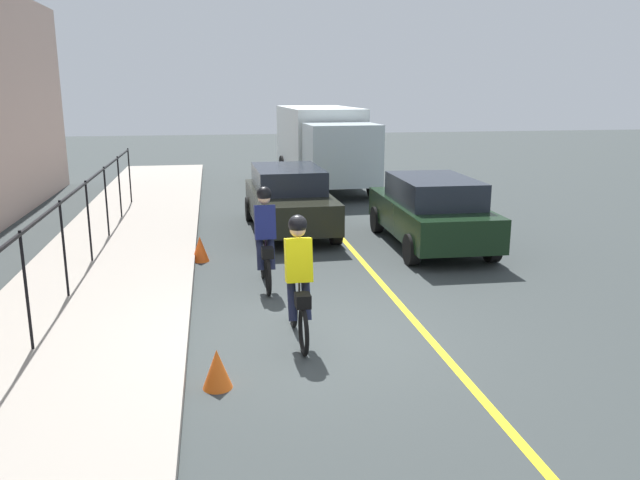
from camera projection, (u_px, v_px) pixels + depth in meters
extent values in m
plane|color=#343A3A|center=(316.00, 338.00, 9.10)|extent=(80.00, 80.00, 0.00)
cube|color=yellow|center=(423.00, 330.00, 9.35)|extent=(36.00, 0.12, 0.01)
cube|color=#9C9489|center=(67.00, 349.00, 8.52)|extent=(40.00, 3.20, 0.15)
cylinder|color=black|center=(26.00, 291.00, 8.16)|extent=(0.04, 0.04, 1.60)
cylinder|color=black|center=(64.00, 249.00, 10.27)|extent=(0.04, 0.04, 1.60)
cylinder|color=black|center=(89.00, 221.00, 12.38)|extent=(0.04, 0.04, 1.60)
cylinder|color=black|center=(106.00, 201.00, 14.49)|extent=(0.04, 0.04, 1.60)
cylinder|color=black|center=(120.00, 187.00, 16.60)|extent=(0.04, 0.04, 1.60)
cylinder|color=black|center=(130.00, 175.00, 18.71)|extent=(0.04, 0.04, 1.60)
cube|color=black|center=(42.00, 217.00, 9.03)|extent=(19.83, 0.04, 0.04)
torus|color=black|center=(263.00, 261.00, 11.86)|extent=(0.66, 0.07, 0.66)
torus|color=black|center=(268.00, 277.00, 10.86)|extent=(0.66, 0.07, 0.66)
cube|color=black|center=(265.00, 255.00, 11.30)|extent=(0.93, 0.05, 0.24)
cylinder|color=black|center=(266.00, 249.00, 11.12)|extent=(0.03, 0.03, 0.35)
cube|color=navy|center=(265.00, 222.00, 11.06)|extent=(0.34, 0.36, 0.63)
sphere|color=tan|center=(264.00, 198.00, 11.01)|extent=(0.22, 0.22, 0.22)
sphere|color=black|center=(264.00, 194.00, 10.99)|extent=(0.26, 0.26, 0.26)
cylinder|color=#191E38|center=(260.00, 252.00, 11.15)|extent=(0.34, 0.12, 0.65)
cylinder|color=#191E38|center=(271.00, 251.00, 11.18)|extent=(0.34, 0.12, 0.65)
cube|color=black|center=(267.00, 253.00, 10.81)|extent=(0.24, 0.20, 0.18)
torus|color=black|center=(293.00, 305.00, 9.45)|extent=(0.66, 0.07, 0.66)
torus|color=black|center=(304.00, 332.00, 8.45)|extent=(0.66, 0.07, 0.66)
cube|color=black|center=(298.00, 301.00, 8.89)|extent=(0.93, 0.05, 0.24)
cylinder|color=black|center=(299.00, 294.00, 8.71)|extent=(0.03, 0.03, 0.35)
cube|color=yellow|center=(298.00, 260.00, 8.65)|extent=(0.34, 0.36, 0.63)
sphere|color=tan|center=(298.00, 229.00, 8.60)|extent=(0.22, 0.22, 0.22)
sphere|color=black|center=(298.00, 224.00, 8.58)|extent=(0.26, 0.26, 0.26)
cylinder|color=#191E38|center=(292.00, 297.00, 8.74)|extent=(0.34, 0.12, 0.65)
cylinder|color=#191E38|center=(306.00, 297.00, 8.77)|extent=(0.34, 0.12, 0.65)
cube|color=black|center=(303.00, 300.00, 8.40)|extent=(0.24, 0.20, 0.18)
cube|color=black|center=(430.00, 217.00, 14.20)|extent=(4.44, 1.90, 0.70)
cube|color=#1E232D|center=(434.00, 190.00, 13.86)|extent=(2.50, 1.64, 0.56)
cylinder|color=black|center=(377.00, 220.00, 15.60)|extent=(0.64, 0.23, 0.64)
cylinder|color=black|center=(443.00, 217.00, 15.84)|extent=(0.64, 0.23, 0.64)
cylinder|color=black|center=(412.00, 250.00, 12.72)|extent=(0.64, 0.23, 0.64)
cylinder|color=black|center=(492.00, 247.00, 12.96)|extent=(0.64, 0.23, 0.64)
cube|color=black|center=(289.00, 205.00, 15.59)|extent=(4.44, 1.89, 0.70)
cube|color=#1E232D|center=(288.00, 178.00, 15.63)|extent=(2.50, 1.64, 0.56)
cylinder|color=black|center=(336.00, 231.00, 14.40)|extent=(0.64, 0.23, 0.64)
cylinder|color=black|center=(261.00, 234.00, 14.09)|extent=(0.64, 0.23, 0.64)
cylinder|color=black|center=(312.00, 207.00, 17.26)|extent=(0.64, 0.23, 0.64)
cylinder|color=black|center=(250.00, 209.00, 16.94)|extent=(0.64, 0.23, 0.64)
cube|color=silver|center=(319.00, 139.00, 23.04)|extent=(4.86, 2.60, 2.30)
cube|color=silver|center=(342.00, 155.00, 19.83)|extent=(1.91, 2.28, 1.90)
cylinder|color=black|center=(374.00, 183.00, 20.42)|extent=(0.97, 0.34, 0.96)
cylinder|color=black|center=(306.00, 185.00, 19.96)|extent=(0.97, 0.34, 0.96)
cylinder|color=black|center=(342.00, 167.00, 24.54)|extent=(0.97, 0.34, 0.96)
cylinder|color=black|center=(285.00, 168.00, 24.09)|extent=(0.97, 0.34, 0.96)
cone|color=orange|center=(217.00, 369.00, 7.53)|extent=(0.36, 0.36, 0.49)
cone|color=#F85516|center=(200.00, 249.00, 13.02)|extent=(0.36, 0.36, 0.53)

